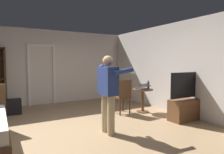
{
  "coord_description": "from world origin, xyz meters",
  "views": [
    {
      "loc": [
        -1.42,
        -3.97,
        1.5
      ],
      "look_at": [
        0.95,
        0.15,
        1.14
      ],
      "focal_mm": 31.93,
      "sensor_mm": 36.0,
      "label": 1
    }
  ],
  "objects_px": {
    "side_table": "(143,97)",
    "suitcase_dark": "(11,107)",
    "wooden_chair": "(123,95)",
    "bottle_on_table": "(148,85)",
    "person_blue_shirt": "(108,89)",
    "tv_flatscreen": "(186,105)",
    "laptop": "(143,87)"
  },
  "relations": [
    {
      "from": "side_table",
      "to": "suitcase_dark",
      "type": "relative_size",
      "value": 1.39
    },
    {
      "from": "side_table",
      "to": "wooden_chair",
      "type": "height_order",
      "value": "wooden_chair"
    },
    {
      "from": "side_table",
      "to": "bottle_on_table",
      "type": "bearing_deg",
      "value": -29.74
    },
    {
      "from": "bottle_on_table",
      "to": "person_blue_shirt",
      "type": "relative_size",
      "value": 0.15
    },
    {
      "from": "tv_flatscreen",
      "to": "bottle_on_table",
      "type": "height_order",
      "value": "tv_flatscreen"
    },
    {
      "from": "laptop",
      "to": "bottle_on_table",
      "type": "relative_size",
      "value": 1.42
    },
    {
      "from": "tv_flatscreen",
      "to": "wooden_chair",
      "type": "relative_size",
      "value": 1.25
    },
    {
      "from": "side_table",
      "to": "wooden_chair",
      "type": "distance_m",
      "value": 0.64
    },
    {
      "from": "tv_flatscreen",
      "to": "side_table",
      "type": "relative_size",
      "value": 1.77
    },
    {
      "from": "laptop",
      "to": "person_blue_shirt",
      "type": "height_order",
      "value": "person_blue_shirt"
    },
    {
      "from": "side_table",
      "to": "bottle_on_table",
      "type": "relative_size",
      "value": 2.82
    },
    {
      "from": "bottle_on_table",
      "to": "person_blue_shirt",
      "type": "bearing_deg",
      "value": -153.15
    },
    {
      "from": "bottle_on_table",
      "to": "wooden_chair",
      "type": "height_order",
      "value": "wooden_chair"
    },
    {
      "from": "person_blue_shirt",
      "to": "bottle_on_table",
      "type": "bearing_deg",
      "value": 26.85
    },
    {
      "from": "tv_flatscreen",
      "to": "bottle_on_table",
      "type": "relative_size",
      "value": 4.99
    },
    {
      "from": "bottle_on_table",
      "to": "person_blue_shirt",
      "type": "distance_m",
      "value": 2.12
    },
    {
      "from": "person_blue_shirt",
      "to": "suitcase_dark",
      "type": "xyz_separation_m",
      "value": [
        -1.67,
        2.68,
        -0.72
      ]
    },
    {
      "from": "side_table",
      "to": "suitcase_dark",
      "type": "height_order",
      "value": "side_table"
    },
    {
      "from": "side_table",
      "to": "laptop",
      "type": "bearing_deg",
      "value": -121.67
    },
    {
      "from": "tv_flatscreen",
      "to": "side_table",
      "type": "distance_m",
      "value": 1.28
    },
    {
      "from": "side_table",
      "to": "bottle_on_table",
      "type": "distance_m",
      "value": 0.37
    },
    {
      "from": "bottle_on_table",
      "to": "wooden_chair",
      "type": "distance_m",
      "value": 0.83
    },
    {
      "from": "wooden_chair",
      "to": "tv_flatscreen",
      "type": "bearing_deg",
      "value": -51.32
    },
    {
      "from": "tv_flatscreen",
      "to": "laptop",
      "type": "relative_size",
      "value": 3.52
    },
    {
      "from": "laptop",
      "to": "suitcase_dark",
      "type": "bearing_deg",
      "value": 153.51
    },
    {
      "from": "wooden_chair",
      "to": "bottle_on_table",
      "type": "bearing_deg",
      "value": -15.46
    },
    {
      "from": "side_table",
      "to": "person_blue_shirt",
      "type": "xyz_separation_m",
      "value": [
        -1.75,
        -1.04,
        0.48
      ]
    },
    {
      "from": "laptop",
      "to": "person_blue_shirt",
      "type": "distance_m",
      "value": 2.0
    },
    {
      "from": "tv_flatscreen",
      "to": "wooden_chair",
      "type": "distance_m",
      "value": 1.71
    },
    {
      "from": "wooden_chair",
      "to": "suitcase_dark",
      "type": "distance_m",
      "value": 3.2
    },
    {
      "from": "side_table",
      "to": "person_blue_shirt",
      "type": "height_order",
      "value": "person_blue_shirt"
    },
    {
      "from": "person_blue_shirt",
      "to": "tv_flatscreen",
      "type": "bearing_deg",
      "value": -4.24
    }
  ]
}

